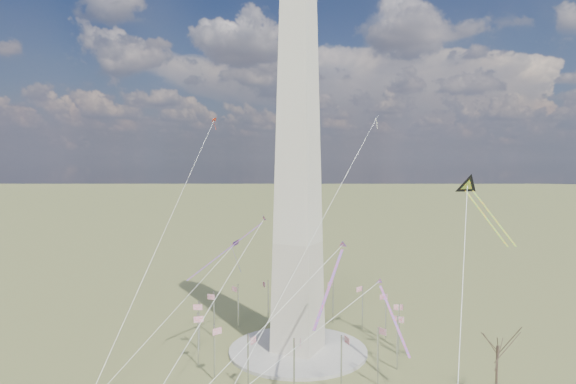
% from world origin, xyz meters
% --- Properties ---
extents(ground, '(2000.00, 2000.00, 0.00)m').
position_xyz_m(ground, '(0.00, 0.00, 0.00)').
color(ground, '#4D552A').
rests_on(ground, ground).
extents(plaza, '(36.00, 36.00, 0.80)m').
position_xyz_m(plaza, '(0.00, 0.00, 0.40)').
color(plaza, '#A5A096').
rests_on(plaza, ground).
extents(washington_monument, '(15.56, 15.56, 100.00)m').
position_xyz_m(washington_monument, '(0.00, 0.00, 47.95)').
color(washington_monument, beige).
rests_on(washington_monument, plaza).
extents(flagpole_ring, '(54.40, 54.40, 13.00)m').
position_xyz_m(flagpole_ring, '(-0.00, -0.00, 7.27)').
color(flagpole_ring, silver).
rests_on(flagpole_ring, ground).
extents(tree_near, '(9.98, 9.98, 17.47)m').
position_xyz_m(tree_near, '(48.36, -6.67, 12.46)').
color(tree_near, '#4D3A2F').
rests_on(tree_near, ground).
extents(kite_delta_black, '(14.29, 15.79, 14.30)m').
position_xyz_m(kite_delta_black, '(41.29, 3.19, 43.29)').
color(kite_delta_black, black).
rests_on(kite_delta_black, ground).
extents(kite_diamond_purple, '(2.37, 3.47, 10.22)m').
position_xyz_m(kite_diamond_purple, '(-25.06, 10.36, 24.18)').
color(kite_diamond_purple, '#4B1A78').
rests_on(kite_diamond_purple, ground).
extents(kite_streamer_left, '(2.60, 20.45, 14.03)m').
position_xyz_m(kite_streamer_left, '(16.98, -19.57, 26.48)').
color(kite_streamer_left, '#FF2834').
rests_on(kite_streamer_left, ground).
extents(kite_streamer_mid, '(13.47, 18.64, 14.96)m').
position_xyz_m(kite_streamer_mid, '(-13.50, -7.16, 29.51)').
color(kite_streamer_mid, '#FF2834').
rests_on(kite_streamer_mid, ground).
extents(kite_streamer_right, '(12.17, 16.14, 13.12)m').
position_xyz_m(kite_streamer_right, '(24.22, -0.96, 15.05)').
color(kite_streamer_right, '#FF2834').
rests_on(kite_streamer_right, ground).
extents(kite_small_red, '(1.40, 2.04, 4.30)m').
position_xyz_m(kite_small_red, '(-46.53, 32.08, 63.29)').
color(kite_small_red, red).
rests_on(kite_small_red, ground).
extents(kite_small_white, '(1.24, 1.67, 4.25)m').
position_xyz_m(kite_small_white, '(7.88, 44.35, 63.01)').
color(kite_small_white, white).
rests_on(kite_small_white, ground).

